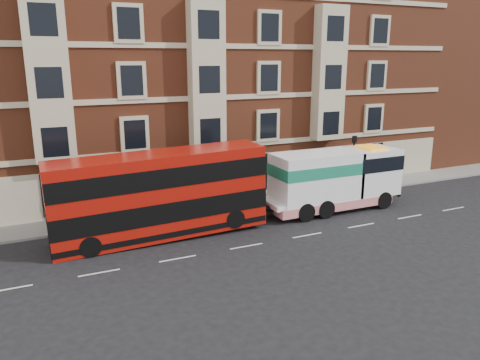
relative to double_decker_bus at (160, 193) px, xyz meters
The scene contains 9 objects.
ground 5.83m from the double_decker_bus, 41.18° to the right, with size 120.00×120.00×0.00m, color black.
sidewalk 6.21m from the double_decker_bus, 46.26° to the left, with size 90.00×3.00×0.15m, color slate.
victorian_terrace 14.44m from the double_decker_bus, 69.17° to the left, with size 45.00×12.00×20.40m.
filler_east 38.04m from the double_decker_bus, 16.42° to the left, with size 18.00×10.00×19.00m.
lamp_post_west 3.48m from the double_decker_bus, 126.96° to the left, with size 0.35×0.15×4.35m.
lamp_post_east 16.15m from the double_decker_bus, ahead, with size 0.35×0.15×4.35m.
double_decker_bus is the anchor object (origin of this frame).
tow_truck 12.07m from the double_decker_bus, ahead, with size 9.89×2.92×4.12m.
pedestrian 6.69m from the double_decker_bus, 148.00° to the left, with size 0.57×0.38×1.57m, color #1B2437.
Camera 1 is at (-10.49, -21.97, 10.20)m, focal length 35.00 mm.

